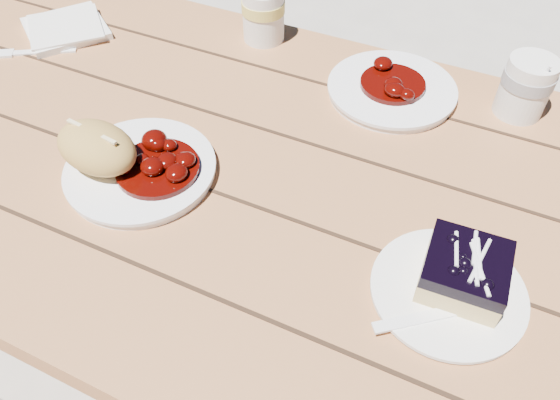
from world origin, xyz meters
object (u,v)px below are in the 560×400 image
at_px(picnic_table, 238,221).
at_px(second_cup, 263,15).
at_px(main_plate, 141,171).
at_px(blueberry_cake, 465,271).
at_px(coffee_cup, 525,87).
at_px(bread_roll, 97,147).
at_px(second_plate, 391,90).
at_px(dessert_plate, 448,292).

height_order(picnic_table, second_cup, second_cup).
height_order(main_plate, second_cup, second_cup).
distance_m(blueberry_cake, second_cup, 0.65).
bearing_deg(blueberry_cake, coffee_cup, 85.77).
relative_size(picnic_table, coffee_cup, 19.66).
xyz_separation_m(bread_roll, coffee_cup, (0.55, 0.42, -0.00)).
distance_m(main_plate, second_plate, 0.46).
xyz_separation_m(dessert_plate, blueberry_cake, (0.01, 0.01, 0.03)).
relative_size(coffee_cup, second_cup, 1.00).
bearing_deg(dessert_plate, picnic_table, 163.72).
distance_m(main_plate, dessert_plate, 0.48).
relative_size(bread_roll, coffee_cup, 1.33).
distance_m(bread_roll, coffee_cup, 0.70).
height_order(picnic_table, second_plate, second_plate).
height_order(picnic_table, coffee_cup, coffee_cup).
xyz_separation_m(main_plate, bread_roll, (-0.05, -0.02, 0.04)).
distance_m(bread_roll, second_plate, 0.51).
bearing_deg(blueberry_cake, second_plate, 116.47).
relative_size(picnic_table, dessert_plate, 10.46).
bearing_deg(picnic_table, dessert_plate, -16.28).
xyz_separation_m(picnic_table, main_plate, (-0.11, -0.10, 0.17)).
xyz_separation_m(picnic_table, coffee_cup, (0.39, 0.31, 0.21)).
bearing_deg(second_cup, picnic_table, -72.15).
distance_m(dessert_plate, coffee_cup, 0.42).
bearing_deg(coffee_cup, second_cup, 177.23).
height_order(main_plate, bread_roll, bread_roll).
bearing_deg(second_plate, second_cup, 166.63).
relative_size(bread_roll, second_plate, 0.61).
height_order(dessert_plate, second_plate, second_plate).
bearing_deg(bread_roll, blueberry_cake, 2.25).
bearing_deg(picnic_table, bread_roll, -144.42).
relative_size(main_plate, second_cup, 2.21).
height_order(picnic_table, dessert_plate, dessert_plate).
bearing_deg(blueberry_cake, main_plate, 177.28).
height_order(main_plate, blueberry_cake, blueberry_cake).
bearing_deg(coffee_cup, second_plate, -168.16).
height_order(blueberry_cake, coffee_cup, coffee_cup).
bearing_deg(dessert_plate, second_plate, 117.17).
bearing_deg(main_plate, bread_roll, -160.02).
xyz_separation_m(picnic_table, bread_roll, (-0.16, -0.12, 0.21)).
relative_size(main_plate, bread_roll, 1.66).
xyz_separation_m(bread_roll, second_cup, (0.05, 0.45, -0.00)).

